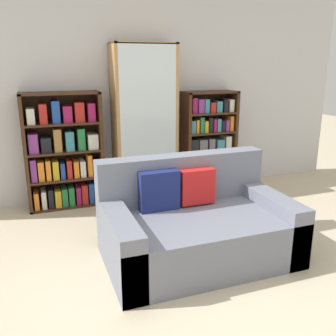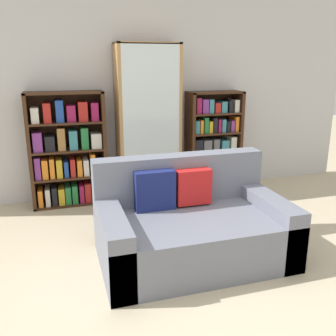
{
  "view_description": "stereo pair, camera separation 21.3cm",
  "coord_description": "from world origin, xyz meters",
  "px_view_note": "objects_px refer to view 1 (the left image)",
  "views": [
    {
      "loc": [
        -1.13,
        -2.06,
        1.71
      ],
      "look_at": [
        0.18,
        1.53,
        0.61
      ],
      "focal_mm": 40.0,
      "sensor_mm": 36.0,
      "label": 1
    },
    {
      "loc": [
        -0.93,
        -2.13,
        1.71
      ],
      "look_at": [
        0.18,
        1.53,
        0.61
      ],
      "focal_mm": 40.0,
      "sensor_mm": 36.0,
      "label": 2
    }
  ],
  "objects_px": {
    "couch": "(195,226)",
    "bookshelf_left": "(64,154)",
    "bookshelf_right": "(208,143)",
    "wine_bottle": "(196,200)",
    "display_cabinet": "(144,124)"
  },
  "relations": [
    {
      "from": "bookshelf_right",
      "to": "display_cabinet",
      "type": "bearing_deg",
      "value": -179.02
    },
    {
      "from": "bookshelf_right",
      "to": "wine_bottle",
      "type": "relative_size",
      "value": 3.32
    },
    {
      "from": "couch",
      "to": "bookshelf_left",
      "type": "bearing_deg",
      "value": 119.94
    },
    {
      "from": "bookshelf_left",
      "to": "display_cabinet",
      "type": "height_order",
      "value": "display_cabinet"
    },
    {
      "from": "bookshelf_left",
      "to": "wine_bottle",
      "type": "distance_m",
      "value": 1.64
    },
    {
      "from": "wine_bottle",
      "to": "bookshelf_left",
      "type": "bearing_deg",
      "value": 150.14
    },
    {
      "from": "display_cabinet",
      "to": "wine_bottle",
      "type": "height_order",
      "value": "display_cabinet"
    },
    {
      "from": "bookshelf_left",
      "to": "wine_bottle",
      "type": "relative_size",
      "value": 3.43
    },
    {
      "from": "couch",
      "to": "bookshelf_right",
      "type": "bearing_deg",
      "value": 60.9
    },
    {
      "from": "bookshelf_left",
      "to": "wine_bottle",
      "type": "height_order",
      "value": "bookshelf_left"
    },
    {
      "from": "bookshelf_left",
      "to": "bookshelf_right",
      "type": "relative_size",
      "value": 1.03
    },
    {
      "from": "couch",
      "to": "display_cabinet",
      "type": "xyz_separation_m",
      "value": [
        0.03,
        1.65,
        0.65
      ]
    },
    {
      "from": "wine_bottle",
      "to": "bookshelf_right",
      "type": "bearing_deg",
      "value": 56.1
    },
    {
      "from": "couch",
      "to": "bookshelf_right",
      "type": "relative_size",
      "value": 1.22
    },
    {
      "from": "wine_bottle",
      "to": "couch",
      "type": "bearing_deg",
      "value": -114.46
    }
  ]
}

